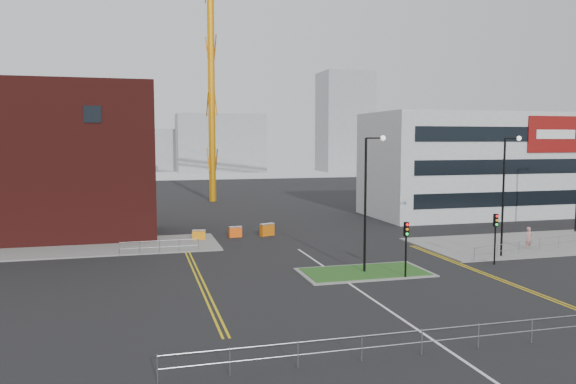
% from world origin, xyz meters
% --- Properties ---
extents(ground, '(200.00, 200.00, 0.00)m').
position_xyz_m(ground, '(0.00, 0.00, 0.00)').
color(ground, black).
rests_on(ground, ground).
extents(pavement_left, '(28.00, 8.00, 0.12)m').
position_xyz_m(pavement_left, '(-20.00, 22.00, 0.06)').
color(pavement_left, slate).
rests_on(pavement_left, ground).
extents(pavement_right, '(24.00, 10.00, 0.12)m').
position_xyz_m(pavement_right, '(22.00, 14.00, 0.06)').
color(pavement_right, slate).
rests_on(pavement_right, ground).
extents(island_kerb, '(8.60, 4.60, 0.08)m').
position_xyz_m(island_kerb, '(2.00, 8.00, 0.04)').
color(island_kerb, slate).
rests_on(island_kerb, ground).
extents(grass_island, '(8.00, 4.00, 0.12)m').
position_xyz_m(grass_island, '(2.00, 8.00, 0.06)').
color(grass_island, '#204D19').
rests_on(grass_island, ground).
extents(brick_building, '(24.20, 10.07, 14.24)m').
position_xyz_m(brick_building, '(-22.97, 28.00, 6.85)').
color(brick_building, '#4C1613').
rests_on(brick_building, ground).
extents(office_block, '(25.00, 12.20, 12.00)m').
position_xyz_m(office_block, '(26.01, 31.97, 6.00)').
color(office_block, '#B0B3B5').
rests_on(office_block, ground).
extents(tower_crane, '(51.14, 15.86, 36.83)m').
position_xyz_m(tower_crane, '(3.66, 53.34, 25.47)').
color(tower_crane, orange).
rests_on(tower_crane, ground).
extents(streetlamp_island, '(1.46, 0.36, 9.18)m').
position_xyz_m(streetlamp_island, '(2.22, 8.00, 5.41)').
color(streetlamp_island, black).
rests_on(streetlamp_island, ground).
extents(streetlamp_right_near, '(1.46, 0.36, 9.18)m').
position_xyz_m(streetlamp_right_near, '(14.22, 10.00, 5.41)').
color(streetlamp_right_near, black).
rests_on(streetlamp_right_near, ground).
extents(traffic_light_island, '(0.28, 0.33, 3.65)m').
position_xyz_m(traffic_light_island, '(4.00, 5.98, 2.57)').
color(traffic_light_island, black).
rests_on(traffic_light_island, ground).
extents(traffic_light_right, '(0.28, 0.33, 3.65)m').
position_xyz_m(traffic_light_right, '(12.00, 7.98, 2.57)').
color(traffic_light_right, black).
rests_on(traffic_light_right, ground).
extents(railing_front, '(24.05, 0.05, 1.10)m').
position_xyz_m(railing_front, '(0.00, -6.00, 0.78)').
color(railing_front, gray).
rests_on(railing_front, ground).
extents(railing_left, '(6.05, 0.05, 1.10)m').
position_xyz_m(railing_left, '(-11.00, 18.00, 0.74)').
color(railing_left, gray).
rests_on(railing_left, ground).
extents(railing_right, '(19.05, 5.05, 1.10)m').
position_xyz_m(railing_right, '(20.50, 11.50, 0.78)').
color(railing_right, gray).
rests_on(railing_right, ground).
extents(centre_line, '(0.15, 30.00, 0.01)m').
position_xyz_m(centre_line, '(0.00, 2.00, 0.01)').
color(centre_line, silver).
rests_on(centre_line, ground).
extents(yellow_left_a, '(0.12, 24.00, 0.01)m').
position_xyz_m(yellow_left_a, '(-9.00, 10.00, 0.01)').
color(yellow_left_a, gold).
rests_on(yellow_left_a, ground).
extents(yellow_left_b, '(0.12, 24.00, 0.01)m').
position_xyz_m(yellow_left_b, '(-8.70, 10.00, 0.01)').
color(yellow_left_b, gold).
rests_on(yellow_left_b, ground).
extents(yellow_right_a, '(0.12, 20.00, 0.01)m').
position_xyz_m(yellow_right_a, '(9.50, 6.00, 0.01)').
color(yellow_right_a, gold).
rests_on(yellow_right_a, ground).
extents(yellow_right_b, '(0.12, 20.00, 0.01)m').
position_xyz_m(yellow_right_b, '(9.80, 6.00, 0.01)').
color(yellow_right_b, gold).
rests_on(yellow_right_b, ground).
extents(skyline_a, '(18.00, 12.00, 22.00)m').
position_xyz_m(skyline_a, '(-40.00, 120.00, 11.00)').
color(skyline_a, gray).
rests_on(skyline_a, ground).
extents(skyline_b, '(24.00, 12.00, 16.00)m').
position_xyz_m(skyline_b, '(10.00, 130.00, 8.00)').
color(skyline_b, gray).
rests_on(skyline_b, ground).
extents(skyline_c, '(14.00, 12.00, 28.00)m').
position_xyz_m(skyline_c, '(45.00, 125.00, 14.00)').
color(skyline_c, gray).
rests_on(skyline_c, ground).
extents(skyline_d, '(30.00, 12.00, 12.00)m').
position_xyz_m(skyline_d, '(-8.00, 140.00, 6.00)').
color(skyline_d, gray).
rests_on(skyline_d, ground).
extents(pedestrian, '(0.76, 0.57, 1.88)m').
position_xyz_m(pedestrian, '(17.97, 11.93, 0.94)').
color(pedestrian, tan).
rests_on(pedestrian, ground).
extents(barrier_left, '(1.20, 0.59, 0.97)m').
position_xyz_m(barrier_left, '(-7.41, 23.03, 0.53)').
color(barrier_left, orange).
rests_on(barrier_left, ground).
extents(barrier_mid, '(1.23, 0.55, 0.99)m').
position_xyz_m(barrier_mid, '(-4.00, 24.00, 0.54)').
color(barrier_mid, '#FC560E').
rests_on(barrier_mid, ground).
extents(barrier_right, '(1.44, 0.96, 1.16)m').
position_xyz_m(barrier_right, '(-1.00, 24.00, 0.63)').
color(barrier_right, '#CC600B').
rests_on(barrier_right, ground).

